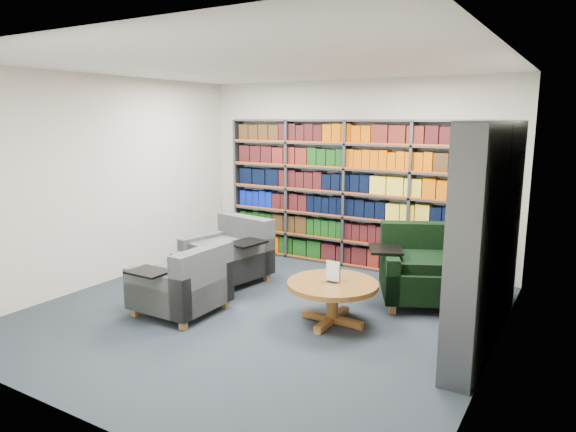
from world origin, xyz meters
The scene contains 7 objects.
room_shell centered at (0.00, 0.00, 1.40)m, with size 5.02×5.02×2.82m.
bookshelf_back centered at (0.00, 2.34, 1.10)m, with size 4.00×0.28×2.20m.
bookshelf_right centered at (2.34, 0.60, 1.10)m, with size 0.28×2.50×2.20m.
chair_teal_left centered at (-1.04, 0.82, 0.35)m, with size 1.21×1.11×0.87m.
chair_green_right centered at (1.48, 1.40, 0.37)m, with size 1.37×1.35×0.92m.
chair_teal_front centered at (-0.74, -0.47, 0.33)m, with size 0.89×1.04×0.81m.
coffee_table centered at (0.84, 0.14, 0.38)m, with size 1.00×1.00×0.70m.
Camera 1 is at (3.16, -4.72, 2.24)m, focal length 32.00 mm.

